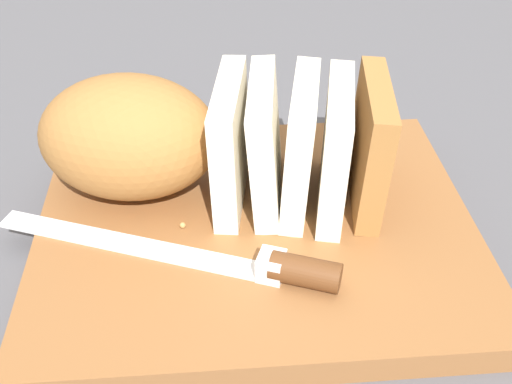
{
  "coord_description": "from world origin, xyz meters",
  "views": [
    {
      "loc": [
        -0.02,
        -0.42,
        0.38
      ],
      "look_at": [
        0.0,
        0.0,
        0.05
      ],
      "focal_mm": 44.04,
      "sensor_mm": 36.0,
      "label": 1
    }
  ],
  "objects": [
    {
      "name": "crumb_near_loaf",
      "position": [
        0.02,
        0.02,
        0.03
      ],
      "size": [
        0.0,
        0.0,
        0.0
      ],
      "primitive_type": "sphere",
      "color": "tan",
      "rests_on": "cutting_board"
    },
    {
      "name": "bread_knife",
      "position": [
        -0.01,
        -0.06,
        0.03
      ],
      "size": [
        0.28,
        0.12,
        0.02
      ],
      "rotation": [
        0.0,
        0.0,
        2.81
      ],
      "color": "silver",
      "rests_on": "cutting_board"
    },
    {
      "name": "crumb_near_knife",
      "position": [
        -0.06,
        -0.01,
        0.03
      ],
      "size": [
        0.01,
        0.01,
        0.01
      ],
      "primitive_type": "sphere",
      "color": "tan",
      "rests_on": "cutting_board"
    },
    {
      "name": "ground_plane",
      "position": [
        0.0,
        0.0,
        0.0
      ],
      "size": [
        3.0,
        3.0,
        0.0
      ],
      "primitive_type": "plane",
      "color": "#4C4C51"
    },
    {
      "name": "bread_loaf",
      "position": [
        -0.05,
        0.04,
        0.08
      ],
      "size": [
        0.31,
        0.16,
        0.11
      ],
      "rotation": [
        0.0,
        0.0,
        -0.12
      ],
      "color": "#996633",
      "rests_on": "cutting_board"
    },
    {
      "name": "cutting_board",
      "position": [
        0.0,
        0.0,
        0.01
      ],
      "size": [
        0.39,
        0.33,
        0.02
      ],
      "primitive_type": "cube",
      "rotation": [
        0.0,
        0.0,
        0.04
      ],
      "color": "brown",
      "rests_on": "ground_plane"
    }
  ]
}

